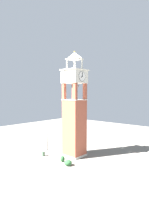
% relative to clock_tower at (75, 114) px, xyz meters
% --- Properties ---
extents(ground, '(80.00, 80.00, 0.00)m').
position_rel_clock_tower_xyz_m(ground, '(-0.00, 0.00, -7.62)').
color(ground, gray).
extents(clock_tower, '(3.79, 3.79, 18.73)m').
position_rel_clock_tower_xyz_m(clock_tower, '(0.00, 0.00, 0.00)').
color(clock_tower, '#9E4C38').
rests_on(clock_tower, ground).
extents(park_bench, '(1.02, 1.65, 0.95)m').
position_rel_clock_tower_xyz_m(park_bench, '(3.75, -4.34, -7.14)').
color(park_bench, brown).
rests_on(park_bench, ground).
extents(lamp_post, '(0.36, 0.36, 4.00)m').
position_rel_clock_tower_xyz_m(lamp_post, '(6.26, 1.16, -4.86)').
color(lamp_post, black).
rests_on(lamp_post, ground).
extents(trash_bin, '(0.52, 0.52, 0.80)m').
position_rel_clock_tower_xyz_m(trash_bin, '(4.12, 3.89, -7.22)').
color(trash_bin, '#38513D').
rests_on(trash_bin, ground).
extents(shrub_near_entry, '(1.24, 1.24, 0.90)m').
position_rel_clock_tower_xyz_m(shrub_near_entry, '(-2.38, 4.24, -7.17)').
color(shrub_near_entry, '#28562D').
rests_on(shrub_near_entry, ground).
extents(shrub_left_of_tower, '(0.76, 0.76, 1.06)m').
position_rel_clock_tower_xyz_m(shrub_left_of_tower, '(-0.57, 3.65, -7.09)').
color(shrub_left_of_tower, '#28562D').
rests_on(shrub_left_of_tower, ground).
extents(shrub_behind_bench, '(1.08, 1.08, 0.69)m').
position_rel_clock_tower_xyz_m(shrub_behind_bench, '(1.84, -3.21, -7.27)').
color(shrub_behind_bench, '#28562D').
rests_on(shrub_behind_bench, ground).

